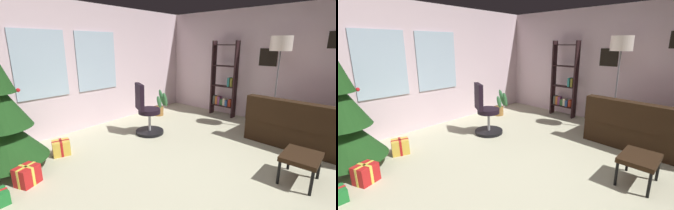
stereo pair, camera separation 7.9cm
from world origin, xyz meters
TOP-DOWN VIEW (x-y plane):
  - ground_plane at (0.00, 0.00)m, footprint 5.58×6.28m
  - wall_back_with_windows at (-0.02, 3.19)m, footprint 5.58×0.12m
  - wall_right_with_frames at (2.84, -0.00)m, footprint 0.12×6.28m
  - couch at (1.99, -0.70)m, footprint 1.64×1.98m
  - footstool at (0.58, -0.78)m, footprint 0.53×0.43m
  - holiday_tree at (-1.84, 2.39)m, footprint 1.05×1.05m
  - gift_box_red at (-1.80, 1.81)m, footprint 0.32×0.30m
  - gift_box_gold at (-1.13, 2.31)m, footprint 0.31×0.29m
  - office_chair at (0.43, 1.94)m, footprint 0.58×0.56m
  - bookshelf at (2.57, 1.42)m, footprint 0.18×0.64m
  - floor_lamp at (2.30, 0.12)m, footprint 0.40×0.40m
  - potted_plant at (1.52, 2.60)m, footprint 0.39×0.34m

SIDE VIEW (x-z plane):
  - ground_plane at x=0.00m, z-range -0.10..0.00m
  - gift_box_gold at x=-1.13m, z-range 0.00..0.24m
  - gift_box_red at x=-1.80m, z-range 0.00..0.25m
  - potted_plant at x=1.52m, z-range -0.09..0.57m
  - couch at x=1.99m, z-range -0.13..0.71m
  - footstool at x=0.58m, z-range 0.14..0.52m
  - office_chair at x=0.43m, z-range -0.11..0.91m
  - holiday_tree at x=-1.84m, z-range -0.36..1.84m
  - bookshelf at x=2.57m, z-range -0.11..1.73m
  - wall_right_with_frames at x=2.84m, z-range 0.00..2.55m
  - wall_back_with_windows at x=-0.02m, z-range 0.01..2.56m
  - floor_lamp at x=2.30m, z-range 0.70..2.61m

